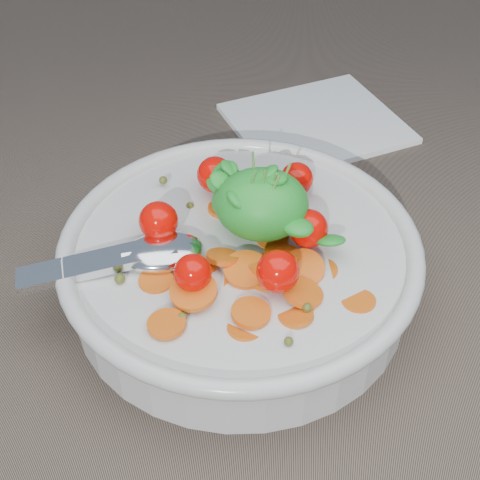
{
  "coord_description": "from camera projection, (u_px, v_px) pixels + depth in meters",
  "views": [
    {
      "loc": [
        0.0,
        -0.39,
        0.4
      ],
      "look_at": [
        -0.03,
        -0.01,
        0.06
      ],
      "focal_mm": 50.0,
      "sensor_mm": 36.0,
      "label": 1
    }
  ],
  "objects": [
    {
      "name": "bowl",
      "position": [
        240.0,
        261.0,
        0.52
      ],
      "size": [
        0.3,
        0.28,
        0.12
      ],
      "color": "silver",
      "rests_on": "ground"
    },
    {
      "name": "napkin",
      "position": [
        316.0,
        123.0,
        0.73
      ],
      "size": [
        0.22,
        0.21,
        0.01
      ],
      "primitive_type": "cube",
      "rotation": [
        0.0,
        0.0,
        0.48
      ],
      "color": "white",
      "rests_on": "ground"
    },
    {
      "name": "ground",
      "position": [
        271.0,
        279.0,
        0.56
      ],
      "size": [
        6.0,
        6.0,
        0.0
      ],
      "primitive_type": "plane",
      "color": "#6E5D4E",
      "rests_on": "ground"
    }
  ]
}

